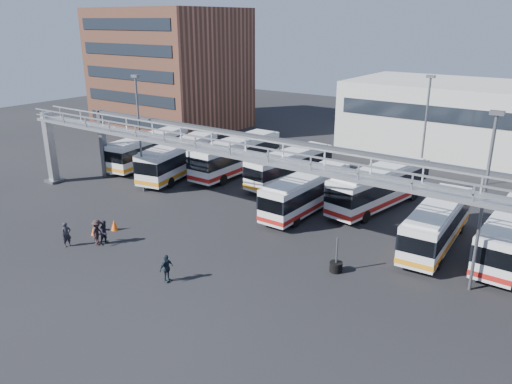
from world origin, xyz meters
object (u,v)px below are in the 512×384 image
Objects in this scene: light_pole_back at (425,129)px; bus_4 at (307,191)px; bus_2 at (236,155)px; bus_5 at (380,186)px; bus_3 at (290,166)px; pedestrian_d at (166,268)px; bus_0 at (149,149)px; tire_stack at (336,266)px; pedestrian_c at (97,232)px; pedestrian_a at (66,235)px; bus_1 at (179,157)px; light_pole_left at (139,128)px; bus_6 at (437,223)px; pedestrian_b at (105,232)px; bus_7 at (511,233)px; cone_right at (114,225)px; cone_left at (94,230)px; light_pole_mid at (484,195)px.

bus_4 is at bearing -120.48° from light_pole_back.
bus_2 is 15.20m from bus_5.
pedestrian_d is (4.02, -19.94, -0.85)m from bus_3.
tire_stack is at bearing -27.39° from bus_0.
pedestrian_c is (-8.35, -13.69, -0.81)m from bus_4.
pedestrian_a reaches higher than pedestrian_d.
bus_5 reaches higher than bus_1.
pedestrian_d is at bearing -37.86° from light_pole_left.
bus_6 reaches higher than pedestrian_b.
pedestrian_a is (-24.54, -15.48, -0.87)m from bus_7.
bus_4 reaches higher than pedestrian_c.
cone_right is at bearing -98.08° from bus_3.
bus_5 is at bearing -31.01° from pedestrian_b.
tire_stack is at bearing -95.46° from pedestrian_c.
bus_5 is at bearing -62.63° from pedestrian_c.
bus_4 is 5.94× the size of pedestrian_a.
bus_6 is 8.18m from tire_stack.
bus_1 is at bearing -17.17° from bus_0.
pedestrian_b is at bearing -53.41° from cone_right.
bus_7 is at bearing -9.75° from bus_5.
bus_6 is 5.67× the size of pedestrian_c.
light_pole_left is 10.45m from bus_2.
bus_2 is at bearing -168.71° from bus_3.
cone_left is at bearing -87.36° from bus_2.
bus_2 is at bearing 162.70° from bus_6.
bus_2 reaches higher than bus_5.
bus_7 is 15.26× the size of cone_left.
bus_6 is 15.12× the size of cone_left.
bus_6 reaches higher than pedestrian_c.
bus_0 is 16.00× the size of cone_left.
pedestrian_d is at bearing -92.57° from bus_4.
pedestrian_b is at bearing -63.81° from pedestrian_c.
bus_3 is (-10.68, -4.43, -4.02)m from light_pole_back.
bus_2 is 6.73× the size of pedestrian_a.
bus_3 is 1.02× the size of bus_4.
cone_right is at bearing -56.43° from light_pole_left.
light_pole_mid is 5.94× the size of pedestrian_a.
bus_4 is at bearing 174.07° from bus_6.
bus_2 is 6.40× the size of pedestrian_c.
light_pole_left is 0.88× the size of bus_2.
bus_7 reaches higher than tire_stack.
bus_2 is (-24.61, 10.13, -3.79)m from light_pole_mid.
bus_1 is at bearing -150.00° from bus_3.
bus_2 is (-16.61, -4.87, -3.79)m from light_pole_back.
pedestrian_d reaches higher than cone_right.
bus_1 is (-28.68, 6.33, -3.86)m from light_pole_mid.
bus_4 is 18.02m from pedestrian_a.
bus_4 is 5.96× the size of pedestrian_d.
light_pole_left is 21.78m from tire_stack.
bus_1 is 1.12× the size of bus_4.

